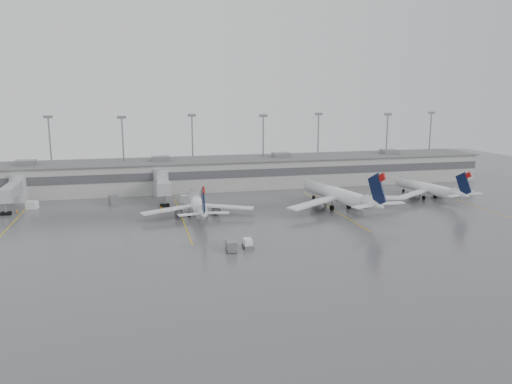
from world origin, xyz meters
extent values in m
plane|color=#565759|center=(0.00, 0.00, 0.00)|extent=(260.00, 260.00, 0.00)
cube|color=#A1A19C|center=(0.00, 58.00, 4.00)|extent=(150.00, 16.00, 8.00)
cube|color=#47474C|center=(0.00, 49.95, 5.00)|extent=(150.00, 0.15, 2.20)
cube|color=#606060|center=(0.00, 58.00, 8.05)|extent=(152.00, 17.00, 0.30)
cube|color=slate|center=(-55.00, 58.00, 8.80)|extent=(5.00, 4.00, 1.30)
cube|color=slate|center=(50.00, 58.00, 8.80)|extent=(5.00, 4.00, 1.30)
cylinder|color=gray|center=(-50.00, 67.50, 10.00)|extent=(0.44, 0.44, 20.00)
cube|color=slate|center=(-50.00, 67.50, 20.20)|extent=(2.40, 0.50, 0.80)
cylinder|color=gray|center=(-30.00, 60.00, 10.00)|extent=(0.44, 0.44, 20.00)
cube|color=slate|center=(-30.00, 60.00, 20.20)|extent=(2.40, 0.50, 0.80)
cylinder|color=gray|center=(-10.00, 67.50, 10.00)|extent=(0.44, 0.44, 20.00)
cube|color=slate|center=(-10.00, 67.50, 20.20)|extent=(2.40, 0.50, 0.80)
cylinder|color=gray|center=(10.00, 60.00, 10.00)|extent=(0.44, 0.44, 20.00)
cube|color=slate|center=(10.00, 60.00, 20.20)|extent=(2.40, 0.50, 0.80)
cylinder|color=gray|center=(30.00, 67.50, 10.00)|extent=(0.44, 0.44, 20.00)
cube|color=slate|center=(30.00, 67.50, 20.20)|extent=(2.40, 0.50, 0.80)
cylinder|color=gray|center=(50.00, 60.00, 10.00)|extent=(0.44, 0.44, 20.00)
cube|color=slate|center=(50.00, 60.00, 20.20)|extent=(2.40, 0.50, 0.80)
cylinder|color=gray|center=(70.00, 67.50, 10.00)|extent=(0.44, 0.44, 20.00)
cube|color=slate|center=(70.00, 67.50, 20.20)|extent=(2.40, 0.50, 0.80)
cylinder|color=#999C9E|center=(-55.50, 50.00, 3.50)|extent=(4.00, 4.00, 7.00)
cube|color=#999C9E|center=(-55.50, 43.50, 4.30)|extent=(2.80, 13.00, 2.60)
cube|color=#999C9E|center=(-55.50, 36.00, 4.30)|extent=(3.40, 2.40, 3.00)
cylinder|color=gray|center=(-55.50, 36.00, 1.40)|extent=(0.70, 0.70, 2.80)
cube|color=black|center=(-55.50, 36.00, 0.35)|extent=(2.20, 1.20, 0.70)
cylinder|color=#999C9E|center=(-20.50, 50.00, 3.50)|extent=(4.00, 4.00, 7.00)
cube|color=#999C9E|center=(-20.50, 43.50, 4.30)|extent=(2.80, 13.00, 2.60)
cube|color=#999C9E|center=(-20.50, 36.00, 4.30)|extent=(3.40, 2.40, 3.00)
cylinder|color=gray|center=(-20.50, 36.00, 1.40)|extent=(0.70, 0.70, 2.80)
cube|color=black|center=(-20.50, 36.00, 0.35)|extent=(2.20, 1.20, 0.70)
cube|color=gold|center=(-52.50, 24.00, 0.01)|extent=(0.25, 40.00, 0.01)
cube|color=gold|center=(-17.50, 24.00, 0.01)|extent=(0.25, 40.00, 0.01)
cube|color=gold|center=(17.50, 24.00, 0.01)|extent=(0.25, 40.00, 0.01)
cube|color=gold|center=(52.50, 24.00, 0.01)|extent=(0.25, 40.00, 0.01)
cylinder|color=white|center=(-13.92, 26.56, 2.73)|extent=(3.02, 20.08, 2.73)
cone|color=white|center=(-13.76, 37.85, 2.73)|extent=(2.77, 2.59, 2.73)
cone|color=white|center=(-14.10, 14.44, 3.10)|extent=(2.80, 4.59, 2.73)
cube|color=white|center=(-20.34, 24.10, 2.00)|extent=(12.01, 5.76, 0.32)
cube|color=white|center=(-7.58, 23.91, 2.00)|extent=(11.97, 6.06, 0.32)
cube|color=black|center=(-14.10, 13.99, 5.74)|extent=(0.35, 5.13, 5.96)
cube|color=#9B0B0C|center=(-14.12, 12.80, 8.11)|extent=(0.30, 1.85, 1.73)
cylinder|color=black|center=(-13.80, 34.75, 0.41)|extent=(0.33, 0.82, 0.82)
cylinder|color=black|center=(-15.86, 24.76, 0.50)|extent=(0.42, 1.01, 1.00)
cylinder|color=black|center=(-12.04, 24.71, 0.50)|extent=(0.42, 1.01, 1.00)
cylinder|color=white|center=(18.85, 25.49, 3.34)|extent=(7.75, 24.72, 3.34)
cone|color=white|center=(16.33, 39.09, 3.34)|extent=(3.86, 3.68, 3.34)
cone|color=white|center=(21.55, 10.91, 3.79)|extent=(4.30, 6.09, 3.34)
cube|color=white|center=(11.75, 21.00, 2.45)|extent=(14.12, 9.46, 0.39)
cube|color=white|center=(27.09, 23.84, 2.45)|extent=(14.75, 4.77, 0.39)
cube|color=black|center=(21.65, 10.37, 7.02)|extent=(1.47, 6.23, 7.29)
cube|color=#9B0B0C|center=(21.91, 8.94, 9.92)|extent=(0.74, 2.28, 2.12)
cylinder|color=black|center=(17.02, 35.36, 0.50)|extent=(0.57, 1.06, 1.00)
cylinder|color=black|center=(16.95, 22.87, 0.61)|extent=(0.72, 1.30, 1.23)
cylinder|color=black|center=(21.56, 23.73, 0.61)|extent=(0.72, 1.30, 1.23)
cylinder|color=white|center=(45.77, 30.56, 2.70)|extent=(6.27, 19.99, 2.70)
cone|color=white|center=(43.74, 41.55, 2.70)|extent=(3.12, 2.97, 2.70)
cone|color=white|center=(47.96, 18.78, 3.06)|extent=(3.48, 4.92, 2.70)
cube|color=white|center=(40.03, 26.93, 1.98)|extent=(11.41, 7.65, 0.32)
cube|color=white|center=(52.44, 29.23, 1.98)|extent=(11.92, 3.85, 0.32)
cube|color=black|center=(48.04, 18.33, 5.68)|extent=(1.19, 5.04, 5.89)
cube|color=#9B0B0C|center=(48.25, 17.18, 8.02)|extent=(0.60, 1.84, 1.71)
cylinder|color=black|center=(44.30, 38.54, 0.41)|extent=(0.46, 0.86, 0.81)
cylinder|color=black|center=(44.24, 28.44, 0.50)|extent=(0.58, 1.05, 0.99)
cylinder|color=black|center=(47.96, 29.13, 0.50)|extent=(0.58, 1.05, 0.99)
cube|color=white|center=(-8.23, -0.13, 0.83)|extent=(1.43, 2.24, 1.66)
cube|color=slate|center=(-8.23, -0.13, 0.32)|extent=(1.63, 2.61, 0.64)
cylinder|color=black|center=(-8.94, 0.80, 0.26)|extent=(0.21, 0.52, 0.52)
cylinder|color=black|center=(-7.47, 0.77, 0.26)|extent=(0.21, 0.52, 0.52)
cylinder|color=black|center=(-8.99, -1.04, 0.26)|extent=(0.21, 0.52, 0.52)
cylinder|color=black|center=(-7.51, -1.07, 0.26)|extent=(0.21, 0.52, 0.52)
cube|color=slate|center=(-11.43, -1.33, 0.97)|extent=(1.70, 2.90, 1.74)
cylinder|color=black|center=(-12.12, -0.29, 0.29)|extent=(0.24, 0.58, 0.57)
cylinder|color=black|center=(-10.74, -2.37, 0.29)|extent=(0.24, 0.58, 0.57)
cube|color=white|center=(-50.98, 41.23, 0.90)|extent=(2.91, 2.33, 1.80)
cube|color=white|center=(-15.13, 39.16, 0.92)|extent=(3.10, 2.66, 1.85)
cube|color=white|center=(24.39, 41.00, 0.89)|extent=(2.89, 2.34, 1.78)
cube|color=slate|center=(-32.36, 41.11, 1.06)|extent=(2.79, 3.76, 2.12)
cone|color=orange|center=(-53.70, 38.25, 0.37)|extent=(0.46, 0.46, 0.73)
cone|color=orange|center=(-21.44, 33.70, 0.40)|extent=(0.50, 0.50, 0.80)
cone|color=orange|center=(19.30, 38.90, 0.34)|extent=(0.43, 0.43, 0.69)
cone|color=orange|center=(57.54, 34.80, 0.36)|extent=(0.46, 0.46, 0.72)
camera|label=1|loc=(-26.60, -82.29, 26.90)|focal=35.00mm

